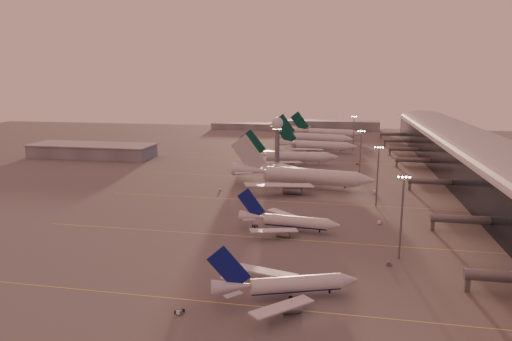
# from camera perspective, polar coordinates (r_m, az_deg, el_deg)

# --- Properties ---
(ground) EXTENTS (700.00, 700.00, 0.00)m
(ground) POSITION_cam_1_polar(r_m,az_deg,el_deg) (144.60, -6.38, -9.24)
(ground) COLOR #555353
(ground) RESTS_ON ground
(taxiway_markings) EXTENTS (180.00, 185.25, 0.02)m
(taxiway_markings) POSITION_cam_1_polar(r_m,az_deg,el_deg) (192.13, 7.26, -3.98)
(taxiway_markings) COLOR #F1E055
(taxiway_markings) RESTS_ON ground
(terminal) EXTENTS (57.00, 362.00, 23.04)m
(terminal) POSITION_cam_1_polar(r_m,az_deg,el_deg) (251.44, 26.19, 1.07)
(terminal) COLOR black
(terminal) RESTS_ON ground
(hangar) EXTENTS (82.00, 27.00, 8.50)m
(hangar) POSITION_cam_1_polar(r_m,az_deg,el_deg) (316.87, -19.78, 2.38)
(hangar) COLOR slate
(hangar) RESTS_ON ground
(radar_tower) EXTENTS (6.40, 6.40, 31.10)m
(radar_tower) POSITION_cam_1_polar(r_m,az_deg,el_deg) (253.26, 2.68, 4.70)
(radar_tower) COLOR slate
(radar_tower) RESTS_ON ground
(mast_a) EXTENTS (3.60, 0.56, 25.00)m
(mast_a) POSITION_cam_1_polar(r_m,az_deg,el_deg) (135.26, 17.76, -5.08)
(mast_a) COLOR slate
(mast_a) RESTS_ON ground
(mast_b) EXTENTS (3.60, 0.56, 25.00)m
(mast_b) POSITION_cam_1_polar(r_m,az_deg,el_deg) (188.15, 14.96, -0.31)
(mast_b) COLOR slate
(mast_b) RESTS_ON ground
(mast_c) EXTENTS (3.60, 0.56, 25.00)m
(mast_c) POSITION_cam_1_polar(r_m,az_deg,el_deg) (241.94, 12.93, 2.37)
(mast_c) COLOR slate
(mast_c) RESTS_ON ground
(mast_d) EXTENTS (3.60, 0.56, 25.00)m
(mast_d) POSITION_cam_1_polar(r_m,az_deg,el_deg) (331.05, 12.10, 4.82)
(mast_d) COLOR slate
(mast_d) RESTS_ON ground
(distant_horizon) EXTENTS (165.00, 37.50, 9.00)m
(distant_horizon) POSITION_cam_1_polar(r_m,az_deg,el_deg) (458.06, 6.09, 5.58)
(distant_horizon) COLOR slate
(distant_horizon) RESTS_ON ground
(narrowbody_near) EXTENTS (34.52, 27.05, 14.07)m
(narrowbody_near) POSITION_cam_1_polar(r_m,az_deg,el_deg) (110.77, 3.76, -14.34)
(narrowbody_near) COLOR silver
(narrowbody_near) RESTS_ON ground
(narrowbody_mid) EXTENTS (35.65, 28.34, 13.93)m
(narrowbody_mid) POSITION_cam_1_polar(r_m,az_deg,el_deg) (155.88, 4.08, -6.54)
(narrowbody_mid) COLOR silver
(narrowbody_mid) RESTS_ON ground
(widebody_white) EXTENTS (69.21, 55.09, 24.43)m
(widebody_white) POSITION_cam_1_polar(r_m,az_deg,el_deg) (215.79, 5.69, -1.05)
(widebody_white) COLOR silver
(widebody_white) RESTS_ON ground
(greentail_a) EXTENTS (58.09, 46.71, 21.11)m
(greentail_a) POSITION_cam_1_polar(r_m,az_deg,el_deg) (271.70, 4.27, 1.48)
(greentail_a) COLOR silver
(greentail_a) RESTS_ON ground
(greentail_b) EXTENTS (57.32, 46.01, 20.88)m
(greentail_b) POSITION_cam_1_polar(r_m,az_deg,el_deg) (319.70, 7.52, 2.93)
(greentail_b) COLOR silver
(greentail_b) RESTS_ON ground
(greentail_c) EXTENTS (62.81, 50.16, 23.17)m
(greentail_c) POSITION_cam_1_polar(r_m,az_deg,el_deg) (355.44, 7.25, 3.87)
(greentail_c) COLOR silver
(greentail_c) RESTS_ON ground
(greentail_d) EXTENTS (61.48, 49.19, 22.56)m
(greentail_d) POSITION_cam_1_polar(r_m,az_deg,el_deg) (392.25, 8.75, 4.53)
(greentail_d) COLOR silver
(greentail_d) RESTS_ON ground
(gsv_truck_a) EXTENTS (5.39, 2.27, 2.13)m
(gsv_truck_a) POSITION_cam_1_polar(r_m,az_deg,el_deg) (105.88, -9.43, -16.85)
(gsv_truck_a) COLOR silver
(gsv_truck_a) RESTS_ON ground
(gsv_tug_near) EXTENTS (3.02, 4.22, 1.10)m
(gsv_tug_near) POSITION_cam_1_polar(r_m,az_deg,el_deg) (106.78, -9.54, -16.91)
(gsv_tug_near) COLOR #535658
(gsv_tug_near) RESTS_ON ground
(gsv_catering_a) EXTENTS (5.72, 3.05, 4.53)m
(gsv_catering_a) POSITION_cam_1_polar(r_m,az_deg,el_deg) (133.46, 16.42, -10.44)
(gsv_catering_a) COLOR #535658
(gsv_catering_a) RESTS_ON ground
(gsv_tug_mid) EXTENTS (3.95, 3.90, 0.99)m
(gsv_tug_mid) POSITION_cam_1_polar(r_m,az_deg,el_deg) (159.75, -0.13, -6.93)
(gsv_tug_mid) COLOR #535658
(gsv_tug_mid) RESTS_ON ground
(gsv_truck_b) EXTENTS (6.34, 4.46, 2.42)m
(gsv_truck_b) POSITION_cam_1_polar(r_m,az_deg,el_deg) (168.52, 15.30, -6.10)
(gsv_truck_b) COLOR silver
(gsv_truck_b) RESTS_ON ground
(gsv_truck_c) EXTENTS (4.91, 2.48, 1.89)m
(gsv_truck_c) POSITION_cam_1_polar(r_m,az_deg,el_deg) (209.85, -4.40, -2.31)
(gsv_truck_c) COLOR gold
(gsv_truck_c) RESTS_ON ground
(gsv_catering_b) EXTENTS (6.09, 3.57, 4.68)m
(gsv_catering_b) POSITION_cam_1_polar(r_m,az_deg,el_deg) (211.28, 14.67, -2.18)
(gsv_catering_b) COLOR silver
(gsv_catering_b) RESTS_ON ground
(gsv_tug_far) EXTENTS (2.95, 3.46, 0.85)m
(gsv_tug_far) POSITION_cam_1_polar(r_m,az_deg,el_deg) (227.42, 3.92, -1.35)
(gsv_tug_far) COLOR silver
(gsv_tug_far) RESTS_ON ground
(gsv_truck_d) EXTENTS (3.23, 5.79, 2.21)m
(gsv_truck_d) POSITION_cam_1_polar(r_m,az_deg,el_deg) (266.92, -1.10, 0.76)
(gsv_truck_d) COLOR #535658
(gsv_truck_d) RESTS_ON ground
(gsv_tug_hangar) EXTENTS (3.54, 2.71, 0.89)m
(gsv_tug_hangar) POSITION_cam_1_polar(r_m,az_deg,el_deg) (279.39, 12.55, 0.83)
(gsv_tug_hangar) COLOR gold
(gsv_tug_hangar) RESTS_ON ground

